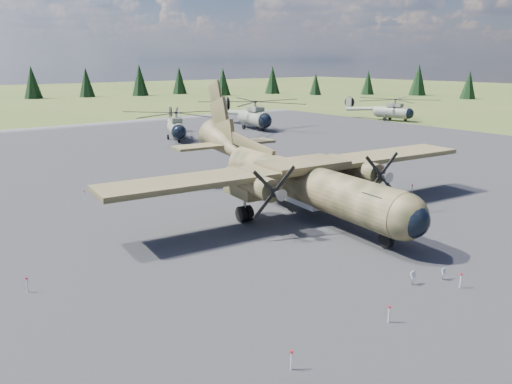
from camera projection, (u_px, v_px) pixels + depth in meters
ground at (272, 230)px, 35.87m from camera, size 500.00×500.00×0.00m
apron at (200, 200)px, 43.56m from camera, size 120.00×120.00×0.04m
transport_plane at (294, 173)px, 39.96m from camera, size 32.07×29.00×10.55m
helicopter_near at (176, 120)px, 75.54m from camera, size 22.13×22.13×4.31m
helicopter_mid at (254, 109)px, 87.08m from camera, size 22.48×24.49×5.02m
helicopter_far at (393, 105)px, 99.98m from camera, size 20.52×21.71×4.36m
info_placard_left at (413, 276)px, 26.95m from camera, size 0.52×0.30×0.76m
info_placard_right at (443, 272)px, 27.58m from camera, size 0.45×0.26×0.66m
barrier_fence at (267, 225)px, 35.41m from camera, size 33.12×29.62×0.85m
treeline at (282, 167)px, 34.03m from camera, size 309.76×309.76×10.95m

